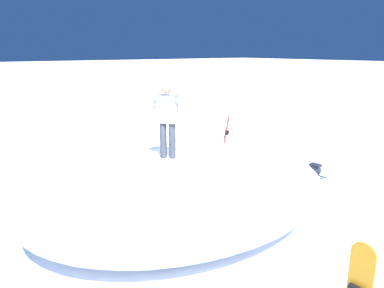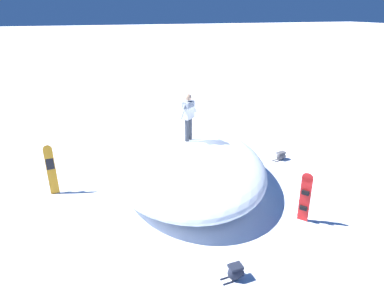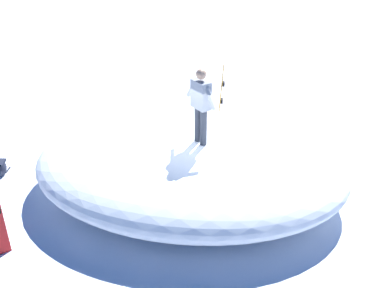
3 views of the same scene
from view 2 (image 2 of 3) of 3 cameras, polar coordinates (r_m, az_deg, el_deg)
ground at (r=11.33m, az=-0.13°, el=-5.46°), size 240.00×240.00×0.00m
snow_mound at (r=10.70m, az=-1.18°, el=-3.22°), size 7.25×5.70×1.35m
snowboarder_standing at (r=10.38m, az=-0.66°, el=5.29°), size 0.69×0.80×1.58m
snowboard_primary_upright at (r=10.80m, az=-23.97°, el=-4.12°), size 0.17×0.28×1.63m
snowboard_secondary_upright at (r=9.06m, az=19.62°, el=-8.97°), size 0.36×0.35×1.57m
backpack_near at (r=12.80m, az=15.69°, el=-2.05°), size 0.30×0.63×0.33m
backpack_far at (r=7.44m, az=7.84°, el=-21.75°), size 0.28×0.54×0.36m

